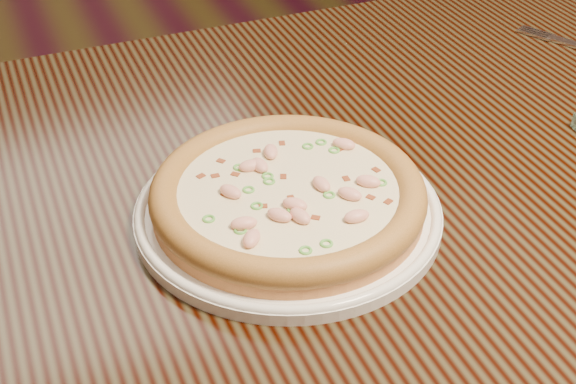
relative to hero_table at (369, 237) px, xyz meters
name	(u,v)px	position (x,y,z in m)	size (l,w,h in m)	color
hero_table	(369,237)	(0.00, 0.00, 0.00)	(1.20, 0.80, 0.75)	black
plate	(288,210)	(-0.12, -0.05, 0.11)	(0.29, 0.29, 0.02)	white
pizza	(288,195)	(-0.12, -0.05, 0.13)	(0.26, 0.26, 0.03)	#C58C46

